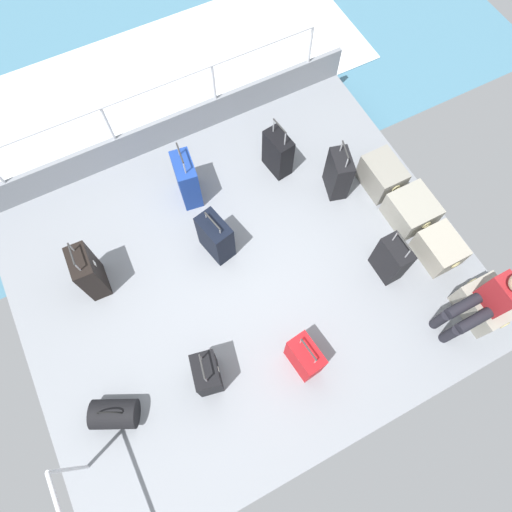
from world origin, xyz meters
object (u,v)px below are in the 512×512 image
object	(u,v)px
passenger_seated	(488,302)
suitcase_5	(187,180)
suitcase_6	(216,237)
suitcase_4	(305,357)
suitcase_7	(391,259)
suitcase_0	(278,153)
suitcase_2	(89,272)
suitcase_3	(338,174)
cargo_crate_1	(411,210)
cargo_crate_2	(439,249)
cargo_crate_0	(382,175)
duffel_bag	(114,414)
cargo_crate_3	(485,305)
suitcase_1	(207,374)

from	to	relation	value
passenger_seated	suitcase_5	size ratio (longest dim) A/B	1.20
suitcase_5	suitcase_6	bearing A→B (deg)	-1.05
suitcase_4	suitcase_7	world-z (taller)	suitcase_7
suitcase_0	suitcase_2	world-z (taller)	suitcase_2
suitcase_3	suitcase_5	xyz separation A→B (m)	(-0.76, -1.70, 0.02)
passenger_seated	suitcase_0	size ratio (longest dim) A/B	1.28
cargo_crate_1	suitcase_3	world-z (taller)	suitcase_3
suitcase_3	cargo_crate_2	bearing A→B (deg)	23.31
suitcase_3	cargo_crate_0	bearing A→B (deg)	67.92
cargo_crate_1	duffel_bag	size ratio (longest dim) A/B	1.02
suitcase_6	suitcase_3	bearing A→B (deg)	92.87
cargo_crate_3	suitcase_7	distance (m)	1.14
cargo_crate_1	cargo_crate_3	size ratio (longest dim) A/B	0.96
cargo_crate_0	suitcase_2	size ratio (longest dim) A/B	0.65
suitcase_6	suitcase_1	bearing A→B (deg)	-28.78
passenger_seated	suitcase_6	bearing A→B (deg)	-134.01
suitcase_4	suitcase_6	distance (m)	1.68
suitcase_3	duffel_bag	size ratio (longest dim) A/B	1.50
cargo_crate_0	cargo_crate_3	xyz separation A→B (m)	(1.95, 0.09, -0.02)
cargo_crate_3	suitcase_1	bearing A→B (deg)	-103.33
suitcase_6	duffel_bag	xyz separation A→B (m)	(1.26, -1.76, -0.16)
suitcase_1	cargo_crate_0	bearing A→B (deg)	112.21
suitcase_3	cargo_crate_1	bearing A→B (deg)	36.25
cargo_crate_0	suitcase_3	size ratio (longest dim) A/B	0.69
cargo_crate_1	suitcase_2	bearing A→B (deg)	-104.30
cargo_crate_0	suitcase_2	bearing A→B (deg)	-95.77
suitcase_5	suitcase_7	size ratio (longest dim) A/B	1.12
cargo_crate_2	cargo_crate_0	bearing A→B (deg)	-177.13
cargo_crate_1	suitcase_6	distance (m)	2.40
cargo_crate_2	suitcase_6	bearing A→B (deg)	-119.13
passenger_seated	suitcase_5	distance (m)	3.62
suitcase_0	suitcase_7	xyz separation A→B (m)	(1.87, 0.45, -0.00)
suitcase_7	cargo_crate_0	bearing A→B (deg)	150.26
cargo_crate_2	suitcase_2	world-z (taller)	suitcase_2
suitcase_1	suitcase_6	bearing A→B (deg)	151.22
passenger_seated	suitcase_2	distance (m)	4.28
suitcase_4	cargo_crate_1	bearing A→B (deg)	114.93
cargo_crate_2	suitcase_1	bearing A→B (deg)	-88.75
suitcase_0	suitcase_5	size ratio (longest dim) A/B	0.93
cargo_crate_0	suitcase_0	xyz separation A→B (m)	(-0.84, -1.04, 0.10)
suitcase_1	suitcase_7	xyz separation A→B (m)	(-0.19, 2.39, 0.04)
cargo_crate_1	suitcase_4	size ratio (longest dim) A/B	0.82
cargo_crate_2	suitcase_2	distance (m)	4.04
suitcase_3	suitcase_4	size ratio (longest dim) A/B	1.20
suitcase_5	passenger_seated	bearing A→B (deg)	36.13
suitcase_2	suitcase_5	world-z (taller)	suitcase_5
suitcase_1	duffel_bag	bearing A→B (deg)	-95.16
suitcase_1	suitcase_4	size ratio (longest dim) A/B	1.09
cargo_crate_3	suitcase_6	distance (m)	3.12
suitcase_4	suitcase_7	bearing A→B (deg)	109.60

